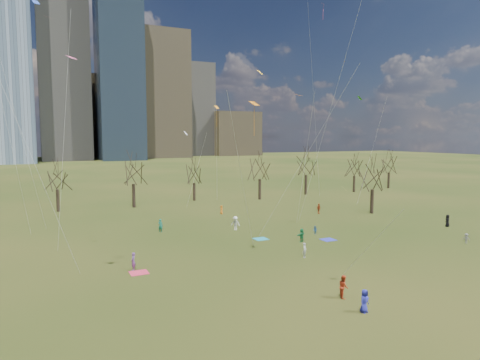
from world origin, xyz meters
name	(u,v)px	position (x,y,z in m)	size (l,w,h in m)	color
ground	(294,265)	(0.00, 0.00, 0.00)	(500.00, 500.00, 0.00)	black
downtown_skyline	(75,85)	(-2.43, 210.64, 39.01)	(212.50, 78.00, 118.00)	slate
bare_tree_row	(177,172)	(-0.09, 37.22, 6.12)	(113.04, 29.80, 9.50)	black
blanket_teal	(261,239)	(1.97, 10.36, 0.01)	(1.60, 1.50, 0.03)	teal
blanket_navy	(328,240)	(8.98, 6.63, 0.01)	(1.60, 1.50, 0.03)	#272FB9
blanket_crimson	(139,273)	(-13.87, 3.82, 0.01)	(1.60, 1.50, 0.03)	#C72746
person_0	(364,301)	(-1.61, -11.54, 0.82)	(0.80, 0.52, 1.64)	#2629A6
person_1	(305,250)	(2.28, 1.60, 0.75)	(0.55, 0.36, 1.50)	silver
person_2	(344,287)	(-1.17, -8.76, 0.87)	(0.85, 0.66, 1.75)	#BF391B
person_3	(466,238)	(22.22, -1.48, 0.58)	(0.75, 0.43, 1.16)	slate
person_5	(302,235)	(5.60, 7.15, 0.78)	(1.45, 0.46, 1.56)	#1B7C45
person_6	(448,221)	(28.05, 5.71, 0.83)	(0.81, 0.53, 1.66)	black
person_7	(133,261)	(-14.17, 4.80, 0.82)	(0.60, 0.39, 1.65)	#774B97
person_8	(315,230)	(9.24, 9.64, 0.53)	(0.51, 0.40, 1.05)	#295BB2
person_9	(235,223)	(1.29, 16.12, 0.91)	(1.17, 0.67, 1.81)	white
person_10	(319,208)	(18.26, 21.43, 0.80)	(0.94, 0.39, 1.60)	#9E3216
person_12	(221,210)	(4.14, 27.61, 0.68)	(0.67, 0.43, 1.37)	orange
person_13	(160,225)	(-7.85, 19.14, 0.86)	(0.62, 0.41, 1.71)	#1A7966
kites_airborne	(253,122)	(1.61, 11.83, 13.84)	(52.44, 50.50, 33.96)	orange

